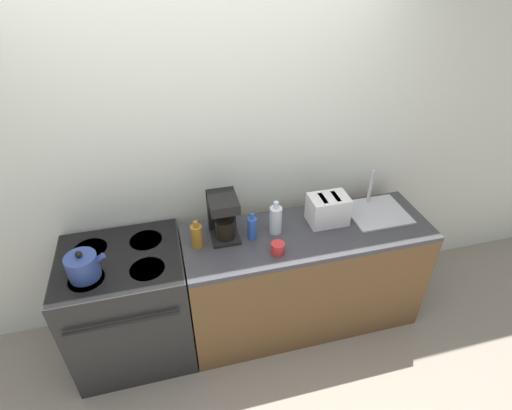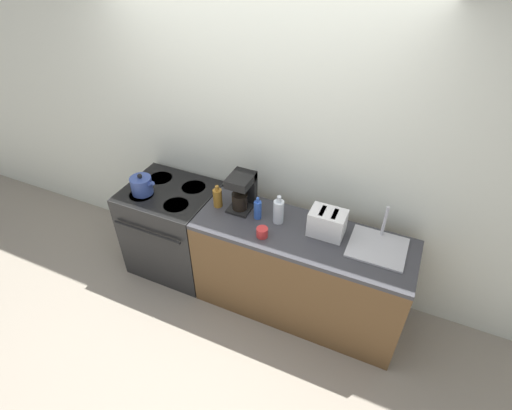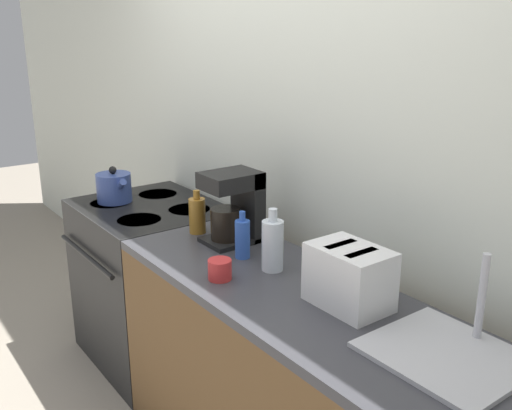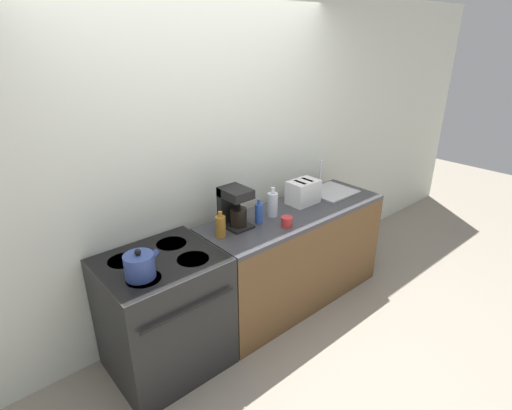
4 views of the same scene
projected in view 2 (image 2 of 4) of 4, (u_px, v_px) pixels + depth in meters
ground_plane at (220, 307)px, 3.59m from camera, size 12.00×12.00×0.00m
wall_back at (253, 144)px, 3.32m from camera, size 8.00×0.05×2.60m
stove at (174, 228)px, 3.77m from camera, size 0.78×0.71×0.88m
counter_block at (299, 273)px, 3.33m from camera, size 1.72×0.59×0.88m
kettle at (142, 185)px, 3.43m from camera, size 0.23×0.18×0.19m
toaster at (327, 223)px, 3.00m from camera, size 0.27×0.19×0.21m
coffee_maker at (242, 190)px, 3.23m from camera, size 0.18×0.24×0.31m
sink_tray at (378, 246)px, 2.93m from camera, size 0.41×0.37×0.28m
bottle_clear at (279, 211)px, 3.11m from camera, size 0.08×0.08×0.25m
bottle_amber at (218, 198)px, 3.28m from camera, size 0.08×0.08×0.20m
bottle_blue at (258, 209)px, 3.16m from camera, size 0.06×0.06×0.20m
cup_red at (262, 232)px, 3.01m from camera, size 0.09×0.09×0.08m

